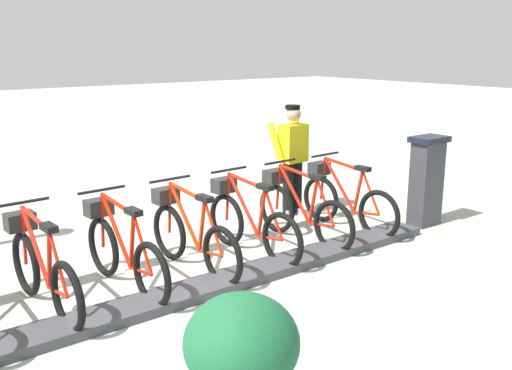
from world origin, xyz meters
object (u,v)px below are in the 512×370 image
object	(u,v)px
bike_docked_0	(345,199)
bike_docked_2	(249,221)
payment_kiosk	(426,179)
worker_near_rack	(292,156)
bike_docked_3	(190,234)
bike_docked_4	(122,250)
planter_bush	(242,358)
bike_docked_5	(41,268)
bike_docked_1	(300,209)

from	to	relation	value
bike_docked_0	bike_docked_2	xyz separation A→B (m)	(0.00, 1.67, 0.00)
payment_kiosk	worker_near_rack	xyz separation A→B (m)	(1.54, 1.18, 0.24)
bike_docked_2	bike_docked_3	distance (m)	0.83
payment_kiosk	bike_docked_3	size ratio (longest dim) A/B	0.74
bike_docked_3	bike_docked_4	size ratio (longest dim) A/B	1.00
bike_docked_4	bike_docked_2	bearing A→B (deg)	-90.00
bike_docked_0	bike_docked_3	distance (m)	2.50
bike_docked_0	bike_docked_3	bearing A→B (deg)	90.00
bike_docked_2	payment_kiosk	bearing A→B (deg)	-101.91
worker_near_rack	planter_bush	xyz separation A→B (m)	(-3.62, 3.58, -0.37)
bike_docked_5	bike_docked_3	bearing A→B (deg)	-90.00
bike_docked_3	bike_docked_4	world-z (taller)	same
bike_docked_3	bike_docked_5	distance (m)	1.67
bike_docked_0	bike_docked_3	size ratio (longest dim) A/B	1.00
bike_docked_3	worker_near_rack	bearing A→B (deg)	-67.83
bike_docked_1	bike_docked_4	world-z (taller)	same
payment_kiosk	bike_docked_1	bearing A→B (deg)	73.06
payment_kiosk	bike_docked_5	bearing A→B (deg)	83.74
bike_docked_4	planter_bush	distance (m)	2.68
worker_near_rack	bike_docked_3	bearing A→B (deg)	112.17
bike_docked_5	planter_bush	xyz separation A→B (m)	(-2.65, -0.45, 0.11)
bike_docked_0	bike_docked_1	world-z (taller)	same
planter_bush	worker_near_rack	bearing A→B (deg)	-44.75
bike_docked_2	bike_docked_4	bearing A→B (deg)	90.00
bike_docked_4	bike_docked_5	bearing A→B (deg)	90.00
bike_docked_0	bike_docked_5	distance (m)	4.17
bike_docked_0	planter_bush	world-z (taller)	bike_docked_0
worker_near_rack	bike_docked_1	bearing A→B (deg)	143.99
payment_kiosk	bike_docked_0	size ratio (longest dim) A/B	0.74
bike_docked_5	worker_near_rack	distance (m)	4.18
bike_docked_1	bike_docked_2	xyz separation A→B (m)	(0.00, 0.83, 0.00)
bike_docked_0	worker_near_rack	world-z (taller)	worker_near_rack
bike_docked_1	bike_docked_5	xyz separation A→B (m)	(0.00, 3.33, 0.00)
payment_kiosk	bike_docked_2	size ratio (longest dim) A/B	0.74
payment_kiosk	bike_docked_5	distance (m)	5.25
bike_docked_1	bike_docked_5	world-z (taller)	same
bike_docked_5	planter_bush	size ratio (longest dim) A/B	1.77
worker_near_rack	bike_docked_4	bearing A→B (deg)	106.77
bike_docked_3	planter_bush	xyz separation A→B (m)	(-2.65, 1.22, 0.11)
bike_docked_4	bike_docked_5	world-z (taller)	same
bike_docked_2	bike_docked_0	bearing A→B (deg)	-90.00
payment_kiosk	bike_docked_0	xyz separation A→B (m)	(0.57, 1.04, -0.24)
worker_near_rack	planter_bush	world-z (taller)	worker_near_rack
bike_docked_1	bike_docked_5	size ratio (longest dim) A/B	1.00
bike_docked_3	bike_docked_5	xyz separation A→B (m)	(0.00, 1.67, 0.00)
payment_kiosk	bike_docked_4	size ratio (longest dim) A/B	0.74
payment_kiosk	planter_bush	world-z (taller)	payment_kiosk
bike_docked_2	planter_bush	world-z (taller)	bike_docked_2
payment_kiosk	bike_docked_5	xyz separation A→B (m)	(0.57, 5.21, -0.24)
bike_docked_0	bike_docked_4	bearing A→B (deg)	90.00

